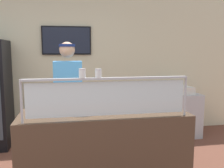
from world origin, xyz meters
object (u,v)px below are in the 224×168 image
parmesan_shaker (82,74)px  worker_figure (69,97)px  pizza_server (78,109)px  pizza_box_stack (181,90)px  pizza_tray (81,111)px  pepper_flake_shaker (98,74)px

parmesan_shaker → worker_figure: size_ratio=0.05×
pizza_server → pizza_box_stack: pizza_server is taller
pizza_server → pizza_tray: bearing=19.9°
pizza_server → pepper_flake_shaker: (0.19, -0.32, 0.43)m
pizza_tray → pizza_server: pizza_server is taller
pepper_flake_shaker → pizza_box_stack: pepper_flake_shaker is taller
pizza_server → worker_figure: worker_figure is taller
pizza_box_stack → pizza_tray: bearing=-141.3°
pizza_tray → parmesan_shaker: 0.56m
pizza_server → parmesan_shaker: (0.04, -0.32, 0.43)m
pizza_tray → pizza_server: bearing=-151.3°
pizza_server → pepper_flake_shaker: bearing=-67.2°
worker_figure → pizza_box_stack: size_ratio=4.15×
pizza_tray → worker_figure: size_ratio=0.25×
pepper_flake_shaker → pizza_tray: bearing=115.2°
pizza_server → pepper_flake_shaker: pepper_flake_shaker is taller
pizza_tray → worker_figure: bearing=101.9°
pepper_flake_shaker → parmesan_shaker: bearing=180.0°
pizza_server → pepper_flake_shaker: 0.56m
parmesan_shaker → pepper_flake_shaker: size_ratio=1.06×
pizza_server → worker_figure: 0.67m
pizza_tray → parmesan_shaker: bearing=-90.2°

